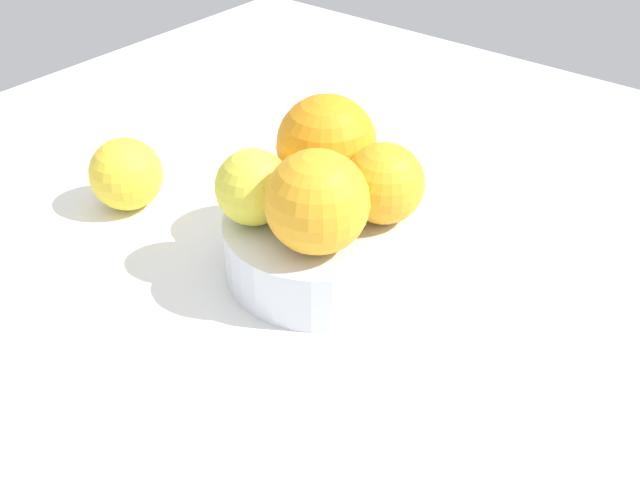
{
  "coord_description": "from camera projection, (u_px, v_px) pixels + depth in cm",
  "views": [
    {
      "loc": [
        38.19,
        30.46,
        38.46
      ],
      "look_at": [
        0.0,
        0.0,
        3.1
      ],
      "focal_mm": 40.19,
      "sensor_mm": 36.0,
      "label": 1
    }
  ],
  "objects": [
    {
      "name": "ground_plane",
      "position": [
        320.0,
        278.0,
        0.63
      ],
      "size": [
        110.0,
        110.0,
        2.0
      ],
      "primitive_type": "cube",
      "color": "white"
    },
    {
      "name": "fruit_bowl",
      "position": [
        320.0,
        246.0,
        0.61
      ],
      "size": [
        16.22,
        16.22,
        5.17
      ],
      "color": "silver",
      "rests_on": "ground_plane"
    },
    {
      "name": "orange_in_bowl_0",
      "position": [
        253.0,
        187.0,
        0.57
      ],
      "size": [
        6.26,
        6.26,
        6.26
      ],
      "primitive_type": "sphere",
      "color": "yellow",
      "rests_on": "fruit_bowl"
    },
    {
      "name": "orange_in_bowl_1",
      "position": [
        317.0,
        202.0,
        0.54
      ],
      "size": [
        8.11,
        8.11,
        8.11
      ],
      "primitive_type": "sphere",
      "color": "#F9A823",
      "rests_on": "fruit_bowl"
    },
    {
      "name": "orange_in_bowl_2",
      "position": [
        327.0,
        145.0,
        0.61
      ],
      "size": [
        8.62,
        8.62,
        8.62
      ],
      "primitive_type": "sphere",
      "color": "orange",
      "rests_on": "fruit_bowl"
    },
    {
      "name": "orange_in_bowl_3",
      "position": [
        384.0,
        184.0,
        0.57
      ],
      "size": [
        6.64,
        6.64,
        6.64
      ],
      "primitive_type": "sphere",
      "color": "#F9A823",
      "rests_on": "fruit_bowl"
    },
    {
      "name": "orange_loose_0",
      "position": [
        126.0,
        174.0,
        0.68
      ],
      "size": [
        7.0,
        7.0,
        7.0
      ],
      "primitive_type": "sphere",
      "color": "yellow",
      "rests_on": "ground_plane"
    }
  ]
}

